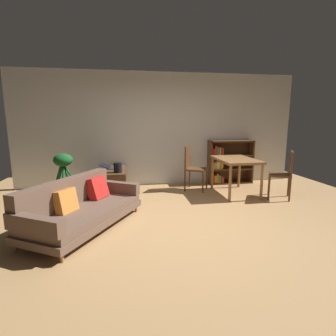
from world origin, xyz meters
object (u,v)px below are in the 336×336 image
media_console (116,182)px  dining_table (236,163)px  desk_speaker (118,168)px  potted_floor_plant (64,175)px  dining_chair_near (284,172)px  bookshelf (227,163)px  open_laptop (112,167)px  fabric_couch (81,207)px  dining_chair_far (193,166)px

media_console → dining_table: (2.54, -0.45, 0.42)m
desk_speaker → potted_floor_plant: 1.09m
media_console → dining_table: size_ratio=0.98×
desk_speaker → dining_chair_near: 3.38m
potted_floor_plant → desk_speaker: bearing=-5.4°
desk_speaker → dining_table: size_ratio=0.18×
dining_table → bookshelf: (0.20, 0.99, -0.16)m
desk_speaker → bookshelf: size_ratio=0.18×
open_laptop → dining_table: bearing=-13.0°
desk_speaker → fabric_couch: bearing=-110.5°
open_laptop → dining_table: 2.70m
open_laptop → dining_chair_near: (3.46, -1.09, -0.01)m
dining_table → dining_chair_far: (-0.82, 0.48, -0.12)m
potted_floor_plant → dining_table: (3.56, -0.22, 0.19)m
potted_floor_plant → dining_chair_far: (2.74, 0.26, 0.06)m
fabric_couch → dining_table: (3.02, 1.31, 0.37)m
dining_chair_near → bookshelf: 1.61m
media_console → bookshelf: bookshelf is taller
media_console → dining_chair_far: size_ratio=1.12×
fabric_couch → dining_table: size_ratio=1.83×
media_console → dining_chair_far: (1.72, 0.03, 0.30)m
dining_table → dining_chair_near: (0.83, -0.48, -0.13)m
fabric_couch → desk_speaker: 1.56m
desk_speaker → dining_chair_far: (1.67, 0.36, -0.07)m
dining_chair_near → bookshelf: (-0.63, 1.48, -0.03)m
dining_table → dining_chair_far: bearing=149.7°
fabric_couch → bookshelf: size_ratio=1.87×
fabric_couch → media_console: 1.83m
bookshelf → desk_speaker: bearing=-162.0°
open_laptop → dining_table: size_ratio=0.44×
dining_chair_far → bookshelf: bookshelf is taller
desk_speaker → dining_chair_far: size_ratio=0.20×
dining_chair_near → bookshelf: size_ratio=0.87×
desk_speaker → bookshelf: bookshelf is taller
fabric_couch → dining_chair_far: bearing=39.2°
media_console → dining_table: 2.61m
bookshelf → dining_chair_near: bearing=-66.9°
media_console → desk_speaker: 0.51m
dining_table → dining_chair_far: size_ratio=1.14×
media_console → potted_floor_plant: bearing=-167.2°
potted_floor_plant → dining_table: potted_floor_plant is taller
potted_floor_plant → dining_chair_near: bearing=-9.1°
open_laptop → dining_chair_near: 3.63m
fabric_couch → desk_speaker: desk_speaker is taller
open_laptop → desk_speaker: desk_speaker is taller
potted_floor_plant → media_console: bearing=12.8°
dining_chair_near → dining_table: bearing=149.9°
desk_speaker → dining_table: (2.49, -0.12, 0.05)m
dining_table → dining_chair_far: 0.96m
media_console → dining_chair_near: (3.37, -0.94, 0.29)m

